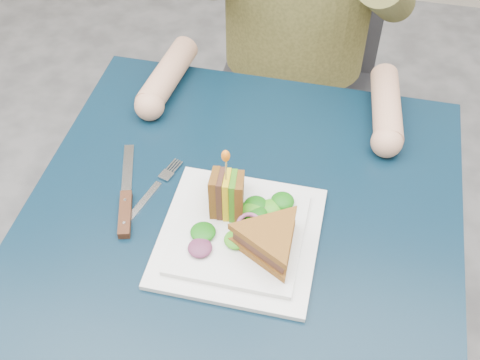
% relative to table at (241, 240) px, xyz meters
% --- Properties ---
extents(table, '(0.75, 0.75, 0.73)m').
position_rel_table_xyz_m(table, '(0.00, 0.00, 0.00)').
color(table, black).
rests_on(table, ground).
extents(chair, '(0.42, 0.40, 0.93)m').
position_rel_table_xyz_m(chair, '(0.00, 0.69, -0.11)').
color(chair, '#47474C').
rests_on(chair, ground).
extents(plate, '(0.26, 0.26, 0.02)m').
position_rel_table_xyz_m(plate, '(0.01, -0.05, 0.09)').
color(plate, white).
rests_on(plate, table).
extents(sandwich_flat, '(0.18, 0.18, 0.05)m').
position_rel_table_xyz_m(sandwich_flat, '(0.06, -0.08, 0.12)').
color(sandwich_flat, brown).
rests_on(sandwich_flat, plate).
extents(sandwich_upright, '(0.08, 0.12, 0.12)m').
position_rel_table_xyz_m(sandwich_upright, '(-0.02, -0.01, 0.13)').
color(sandwich_upright, brown).
rests_on(sandwich_upright, plate).
extents(fork, '(0.06, 0.18, 0.01)m').
position_rel_table_xyz_m(fork, '(-0.17, 0.00, 0.08)').
color(fork, silver).
rests_on(fork, table).
extents(knife, '(0.08, 0.22, 0.02)m').
position_rel_table_xyz_m(knife, '(-0.20, -0.03, 0.09)').
color(knife, silver).
rests_on(knife, table).
extents(toothpick, '(0.01, 0.01, 0.06)m').
position_rel_table_xyz_m(toothpick, '(-0.02, -0.01, 0.20)').
color(toothpick, tan).
rests_on(toothpick, sandwich_upright).
extents(toothpick_frill, '(0.01, 0.01, 0.02)m').
position_rel_table_xyz_m(toothpick_frill, '(-0.02, -0.01, 0.23)').
color(toothpick_frill, orange).
rests_on(toothpick_frill, sandwich_upright).
extents(lettuce_spill, '(0.15, 0.13, 0.02)m').
position_rel_table_xyz_m(lettuce_spill, '(0.01, -0.04, 0.11)').
color(lettuce_spill, '#337A14').
rests_on(lettuce_spill, plate).
extents(onion_ring, '(0.04, 0.04, 0.02)m').
position_rel_table_xyz_m(onion_ring, '(0.02, -0.05, 0.11)').
color(onion_ring, '#9E4C7A').
rests_on(onion_ring, plate).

